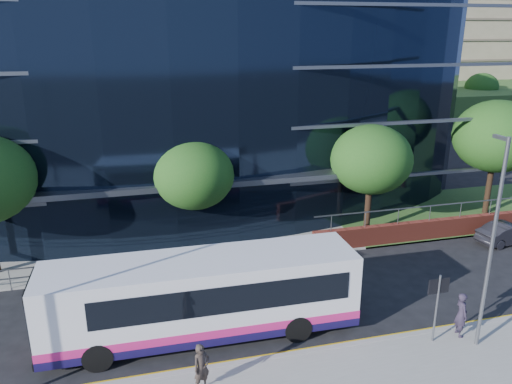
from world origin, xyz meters
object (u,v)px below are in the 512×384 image
object	(u,v)px
parked_car	(508,233)
pedestrian_b	(202,367)
city_bus	(205,296)
streetlight_east	(492,240)
pedestrian	(461,314)
street_sign	(438,294)
tree_far_d	(496,136)
tree_dist_f	(481,87)
tree_dist_e	(380,90)
tree_far_c	(371,160)
tree_far_b	(194,175)

from	to	relation	value
parked_car	pedestrian_b	world-z (taller)	pedestrian_b
city_bus	parked_car	size ratio (longest dim) A/B	3.27
streetlight_east	pedestrian	bearing A→B (deg)	112.30
street_sign	tree_far_d	size ratio (longest dim) A/B	0.38
tree_far_d	tree_dist_f	distance (m)	40.01
tree_dist_e	streetlight_east	xyz separation A→B (m)	(-18.00, -42.17, -0.10)
street_sign	pedestrian	distance (m)	1.64
street_sign	pedestrian	xyz separation A→B (m)	(1.22, 0.09, -1.09)
tree_dist_e	pedestrian_b	bearing A→B (deg)	-124.10
tree_dist_f	tree_far_c	bearing A→B (deg)	-135.00
streetlight_east	pedestrian_b	xyz separation A→B (m)	(-10.46, 0.14, -3.45)
parked_car	tree_dist_f	bearing A→B (deg)	-42.53
tree_far_d	pedestrian_b	xyz separation A→B (m)	(-20.46, -12.03, -4.20)
tree_far_d	parked_car	bearing A→B (deg)	-113.83
streetlight_east	tree_dist_f	bearing A→B (deg)	52.42
city_bus	tree_dist_f	bearing A→B (deg)	43.77
tree_dist_e	streetlight_east	distance (m)	45.85
street_sign	pedestrian_b	xyz separation A→B (m)	(-8.96, -0.44, -1.16)
tree_far_d	tree_dist_f	size ratio (longest dim) A/B	1.23
streetlight_east	city_bus	distance (m)	10.72
city_bus	street_sign	bearing A→B (deg)	-17.86
street_sign	pedestrian	bearing A→B (deg)	4.09
pedestrian	pedestrian_b	world-z (taller)	pedestrian
tree_dist_f	streetlight_east	bearing A→B (deg)	-127.58
tree_far_d	tree_far_b	bearing A→B (deg)	-178.49
tree_far_b	pedestrian	bearing A→B (deg)	-51.58
tree_dist_e	tree_far_d	bearing A→B (deg)	-104.93
tree_far_b	pedestrian_b	xyz separation A→B (m)	(-1.46, -11.53, -3.22)
street_sign	city_bus	distance (m)	8.77
street_sign	tree_far_b	bearing A→B (deg)	124.08
parked_car	pedestrian	distance (m)	11.14
streetlight_east	pedestrian	size ratio (longest dim) A/B	4.41
tree_dist_e	city_bus	size ratio (longest dim) A/B	0.54
tree_far_d	tree_dist_e	xyz separation A→B (m)	(8.00, 30.00, -0.65)
pedestrian	pedestrian_b	bearing A→B (deg)	101.41
tree_far_c	pedestrian	bearing A→B (deg)	-96.93
tree_far_d	city_bus	xyz separation A→B (m)	(-19.80, -8.78, -3.45)
street_sign	tree_dist_e	world-z (taller)	tree_dist_e
tree_far_c	tree_dist_e	size ratio (longest dim) A/B	1.00
tree_far_c	pedestrian_b	xyz separation A→B (m)	(-11.46, -11.03, -3.55)
streetlight_east	parked_car	world-z (taller)	streetlight_east
tree_dist_f	parked_car	distance (m)	44.65
streetlight_east	pedestrian_b	bearing A→B (deg)	179.22
tree_dist_f	streetlight_east	distance (m)	55.74
tree_far_d	tree_dist_e	bearing A→B (deg)	75.07
tree_far_c	tree_far_d	xyz separation A→B (m)	(9.00, 1.00, 0.65)
tree_far_b	tree_far_c	bearing A→B (deg)	-2.86
parked_car	pedestrian	world-z (taller)	pedestrian
pedestrian	pedestrian_b	distance (m)	10.20
street_sign	tree_dist_e	xyz separation A→B (m)	(19.50, 41.59, 2.39)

